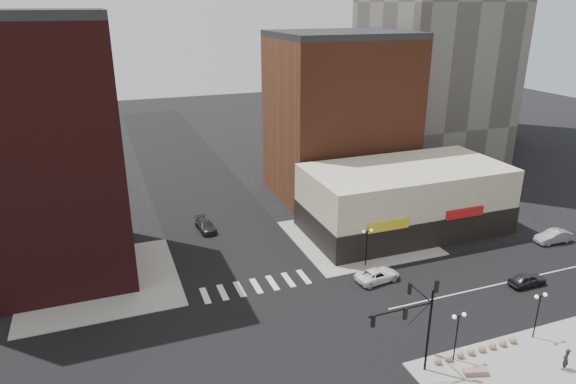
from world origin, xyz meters
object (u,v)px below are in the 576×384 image
silver_sedan (553,236)px  dark_sedan_north (206,226)px  white_suv (377,275)px  dark_sedan_east (527,279)px  street_lamp_se_a (458,325)px  pedestrian (566,359)px  stone_bench (475,372)px  street_lamp_se_b (539,304)px  traffic_signal (416,315)px  street_lamp_ne (367,238)px

silver_sedan → dark_sedan_north: (-37.28, 17.59, -0.09)m
white_suv → dark_sedan_east: size_ratio=1.20×
street_lamp_se_a → silver_sedan: 27.90m
white_suv → silver_sedan: size_ratio=1.04×
pedestrian → stone_bench: size_ratio=0.95×
street_lamp_se_b → dark_sedan_east: bearing=48.8°
street_lamp_se_a → pedestrian: 8.44m
traffic_signal → dark_sedan_east: size_ratio=2.00×
traffic_signal → street_lamp_se_a: size_ratio=1.87×
silver_sedan → street_lamp_se_a: bearing=-59.1°
pedestrian → dark_sedan_north: bearing=-79.8°
white_suv → dark_sedan_north: size_ratio=1.04×
street_lamp_se_a → dark_sedan_north: street_lamp_se_a is taller
traffic_signal → stone_bench: (4.16, -2.19, -4.61)m
traffic_signal → dark_sedan_east: traffic_signal is taller
street_lamp_ne → pedestrian: 20.95m
silver_sedan → street_lamp_se_b: bearing=-48.6°
dark_sedan_north → street_lamp_se_a: bearing=-72.2°
white_suv → dark_sedan_north: (-13.59, 18.14, 0.00)m
street_lamp_ne → dark_sedan_east: (13.04, -9.11, -2.63)m
street_lamp_se_a → stone_bench: size_ratio=2.14×
traffic_signal → stone_bench: bearing=-27.7°
street_lamp_se_a → street_lamp_se_b: 8.00m
street_lamp_ne → pedestrian: street_lamp_ne is taller
street_lamp_se_a → stone_bench: 3.59m
street_lamp_ne → dark_sedan_east: size_ratio=1.07×
dark_sedan_north → traffic_signal: bearing=-78.2°
street_lamp_se_a → street_lamp_se_b: size_ratio=1.00×
dark_sedan_north → stone_bench: (13.36, -33.05, -0.30)m
dark_sedan_north → pedestrian: 40.31m
white_suv → dark_sedan_north: bearing=29.7°
street_lamp_se_a → pedestrian: street_lamp_se_a is taller
traffic_signal → street_lamp_se_b: 11.88m
street_lamp_se_a → silver_sedan: (24.32, 13.44, -2.55)m
street_lamp_se_a → street_lamp_ne: bearing=86.4°
dark_sedan_north → white_suv: bearing=-58.0°
white_suv → pedestrian: 18.02m
stone_bench → dark_sedan_east: bearing=49.6°
traffic_signal → white_suv: size_ratio=1.67×
white_suv → street_lamp_se_a: bearing=170.1°
street_lamp_se_b → silver_sedan: (16.32, 13.44, -2.55)m
pedestrian → dark_sedan_east: bearing=-142.3°
street_lamp_se_b → pedestrian: bearing=-102.5°
street_lamp_ne → traffic_signal: bearing=-106.7°
street_lamp_se_a → street_lamp_se_b: bearing=0.0°
street_lamp_se_a → silver_sedan: street_lamp_se_a is taller
street_lamp_se_b → stone_bench: (-7.60, -2.02, -2.94)m
dark_sedan_east → dark_sedan_north: size_ratio=0.87×
street_lamp_se_a → street_lamp_ne: same height
dark_sedan_east → silver_sedan: bearing=-57.3°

